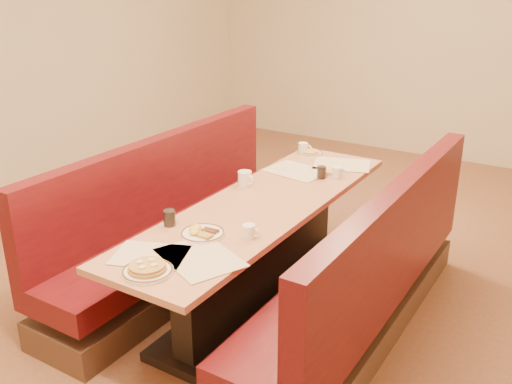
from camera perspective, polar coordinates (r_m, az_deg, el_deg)
The scene contains 19 objects.
ground at distance 4.05m, azimuth 0.65°, elevation -10.92°, with size 8.00×8.00×0.00m, color #9E6647.
room_envelope at distance 3.44m, azimuth 0.78°, elevation 17.52°, with size 6.04×8.04×2.82m.
diner_table at distance 3.86m, azimuth 0.67°, elevation -6.21°, with size 0.70×2.50×0.75m.
booth_left at distance 4.25m, azimuth -7.81°, elevation -3.90°, with size 0.55×2.50×1.05m.
booth_right at distance 3.59m, azimuth 10.83°, elevation -9.13°, with size 0.55×2.50×1.05m.
placemat_near_left at distance 3.08m, azimuth -10.53°, elevation -6.19°, with size 0.38×0.28×0.00m, color beige.
placemat_near_right at distance 3.02m, azimuth -5.65°, elevation -6.52°, with size 0.45×0.34×0.00m, color beige.
placemat_far_left at distance 4.29m, azimuth 4.07°, elevation 2.13°, with size 0.44×0.33×0.00m, color beige.
placemat_far_right at distance 4.48m, azimuth 8.57°, elevation 2.75°, with size 0.43×0.32×0.00m, color beige.
pancake_plate at distance 2.90m, azimuth -10.81°, elevation -7.63°, with size 0.26×0.26×0.06m.
eggs_plate at distance 3.26m, azimuth -5.43°, elevation -4.08°, with size 0.26×0.26×0.05m.
extra_plate_mid at distance 4.26m, azimuth 7.36°, elevation 2.01°, with size 0.19×0.19×0.04m.
extra_plate_far at distance 4.71m, azimuth 5.48°, elevation 3.94°, with size 0.20×0.20×0.04m.
coffee_mug_a at distance 3.20m, azimuth -0.67°, elevation -3.94°, with size 0.10×0.07×0.08m.
coffee_mug_b at distance 3.98m, azimuth -1.09°, elevation 1.38°, with size 0.14×0.10×0.10m.
coffee_mug_c at distance 4.18m, azimuth 8.19°, elevation 1.98°, with size 0.11×0.08×0.08m.
coffee_mug_d at distance 4.73m, azimuth 4.78°, elevation 4.43°, with size 0.11×0.08×0.09m.
soda_tumbler_near at distance 3.39m, azimuth -8.66°, elevation -2.58°, with size 0.07×0.07×0.10m.
soda_tumbler_mid at distance 4.15m, azimuth 6.57°, elevation 1.97°, with size 0.06×0.06×0.09m.
Camera 1 is at (1.78, -2.93, 2.15)m, focal length 40.00 mm.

